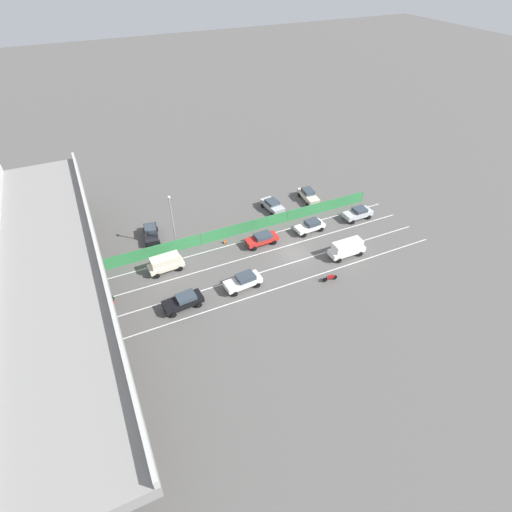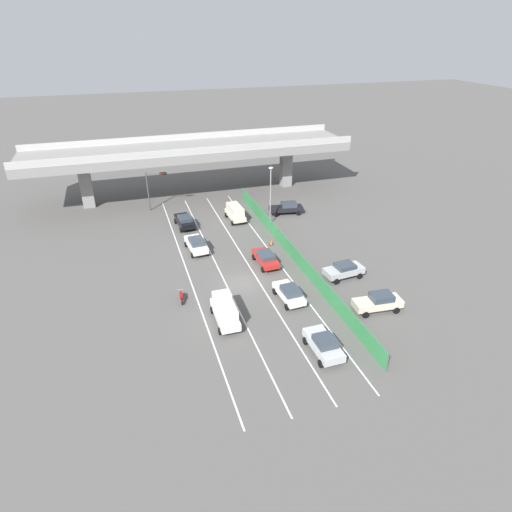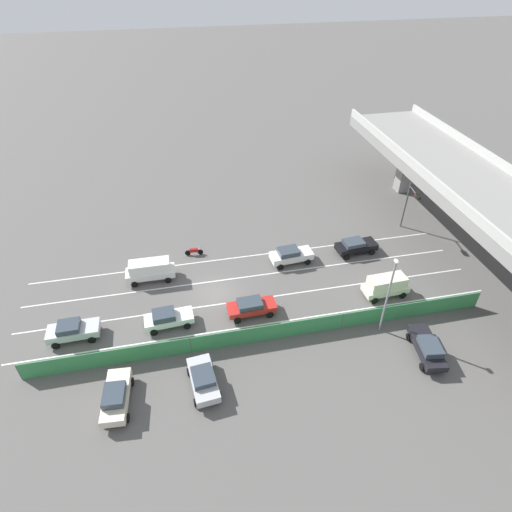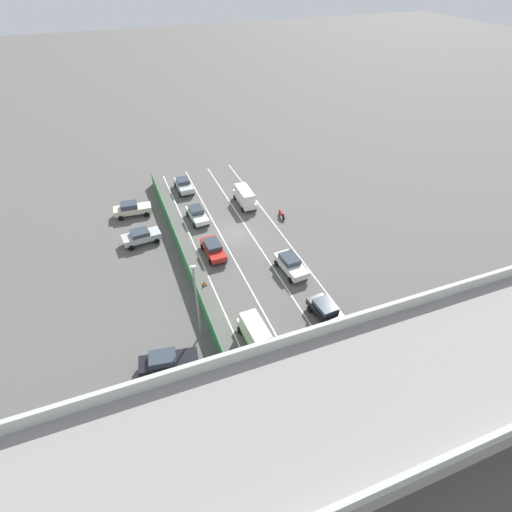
{
  "view_description": "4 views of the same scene",
  "coord_description": "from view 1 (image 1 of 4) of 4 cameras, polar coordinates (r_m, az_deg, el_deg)",
  "views": [
    {
      "loc": [
        -35.05,
        21.67,
        32.69
      ],
      "look_at": [
        -0.71,
        5.7,
        1.96
      ],
      "focal_mm": 28.05,
      "sensor_mm": 36.0,
      "label": 1
    },
    {
      "loc": [
        -10.4,
        -37.16,
        23.67
      ],
      "look_at": [
        2.29,
        2.51,
        1.48
      ],
      "focal_mm": 30.61,
      "sensor_mm": 36.0,
      "label": 2
    },
    {
      "loc": [
        30.51,
        -2.38,
        27.57
      ],
      "look_at": [
        -2.76,
        4.65,
        1.68
      ],
      "focal_mm": 29.59,
      "sensor_mm": 36.0,
      "label": 3
    },
    {
      "loc": [
        11.82,
        37.32,
        27.14
      ],
      "look_at": [
        -0.04,
        6.56,
        1.48
      ],
      "focal_mm": 28.42,
      "sensor_mm": 36.0,
      "label": 4
    }
  ],
  "objects": [
    {
      "name": "car_sedan_silver",
      "position": [
        60.35,
        14.35,
        5.96
      ],
      "size": [
        2.08,
        4.31,
        1.65
      ],
      "color": "#B7BABC",
      "rests_on": "ground"
    },
    {
      "name": "traffic_cone",
      "position": [
        54.05,
        -4.54,
        2.11
      ],
      "size": [
        0.47,
        0.47,
        0.66
      ],
      "color": "orange",
      "rests_on": "ground"
    },
    {
      "name": "parked_sedan_cream",
      "position": [
        63.34,
        7.49,
        8.63
      ],
      "size": [
        4.65,
        2.23,
        1.75
      ],
      "color": "beige",
      "rests_on": "ground"
    },
    {
      "name": "parked_sedan_dark",
      "position": [
        56.35,
        -14.75,
        3.27
      ],
      "size": [
        4.85,
        2.5,
        1.64
      ],
      "color": "black",
      "rests_on": "ground"
    },
    {
      "name": "green_fence",
      "position": [
        55.62,
        -1.47,
        4.14
      ],
      "size": [
        0.1,
        39.57,
        1.73
      ],
      "color": "#338447",
      "rests_on": "ground"
    },
    {
      "name": "lane_line_right_edge",
      "position": [
        54.76,
        -0.68,
        2.41
      ],
      "size": [
        0.14,
        43.47,
        0.01
      ],
      "primitive_type": "cube",
      "color": "silver",
      "rests_on": "ground"
    },
    {
      "name": "car_sedan_black",
      "position": [
        45.3,
        -10.28,
        -6.32
      ],
      "size": [
        2.3,
        4.55,
        1.6
      ],
      "color": "black",
      "rests_on": "ground"
    },
    {
      "name": "elevated_overpass",
      "position": [
        43.95,
        -27.15,
        -2.1
      ],
      "size": [
        48.11,
        9.6,
        8.51
      ],
      "color": "gray",
      "rests_on": "ground"
    },
    {
      "name": "street_lamp",
      "position": [
        51.84,
        -11.89,
        5.4
      ],
      "size": [
        0.6,
        0.36,
        7.76
      ],
      "color": "gray",
      "rests_on": "ground"
    },
    {
      "name": "lane_line_mid_left",
      "position": [
        50.03,
        2.51,
        -1.78
      ],
      "size": [
        0.14,
        43.47,
        0.01
      ],
      "primitive_type": "cube",
      "color": "silver",
      "rests_on": "ground"
    },
    {
      "name": "motorcycle",
      "position": [
        48.83,
        10.51,
        -3.06
      ],
      "size": [
        0.6,
        1.95,
        0.93
      ],
      "color": "black",
      "rests_on": "ground"
    },
    {
      "name": "ground_plane",
      "position": [
        52.6,
        5.31,
        0.43
      ],
      "size": [
        300.0,
        300.0,
        0.0
      ],
      "primitive_type": "plane",
      "color": "#565451"
    },
    {
      "name": "car_sedan_white",
      "position": [
        56.37,
        7.76,
        4.31
      ],
      "size": [
        2.14,
        4.33,
        1.61
      ],
      "color": "white",
      "rests_on": "ground"
    },
    {
      "name": "lane_line_left_edge",
      "position": [
        47.85,
        4.35,
        -4.18
      ],
      "size": [
        0.14,
        43.47,
        0.01
      ],
      "primitive_type": "cube",
      "color": "silver",
      "rests_on": "ground"
    },
    {
      "name": "car_van_white",
      "position": [
        52.53,
        12.85,
        1.14
      ],
      "size": [
        1.98,
        4.8,
        2.19
      ],
      "color": "silver",
      "rests_on": "ground"
    },
    {
      "name": "traffic_light",
      "position": [
        40.78,
        -19.39,
        -8.73
      ],
      "size": [
        2.89,
        0.73,
        5.62
      ],
      "color": "#47474C",
      "rests_on": "ground"
    },
    {
      "name": "lane_line_mid_right",
      "position": [
        52.34,
        0.84,
        0.41
      ],
      "size": [
        0.14,
        43.47,
        0.01
      ],
      "primitive_type": "cube",
      "color": "silver",
      "rests_on": "ground"
    },
    {
      "name": "parked_wagon_silver",
      "position": [
        60.43,
        2.36,
        7.29
      ],
      "size": [
        4.37,
        2.37,
        1.6
      ],
      "color": "#B2B5B7",
      "rests_on": "ground"
    },
    {
      "name": "car_sedan_red",
      "position": [
        53.41,
        0.83,
        2.49
      ],
      "size": [
        2.05,
        4.45,
        1.54
      ],
      "color": "red",
      "rests_on": "ground"
    },
    {
      "name": "car_hatchback_white",
      "position": [
        46.91,
        -1.79,
        -3.56
      ],
      "size": [
        2.29,
        4.55,
        1.69
      ],
      "color": "silver",
      "rests_on": "ground"
    },
    {
      "name": "car_van_cream",
      "position": [
        50.21,
        -12.76,
        -0.95
      ],
      "size": [
        2.12,
        4.38,
        2.11
      ],
      "color": "beige",
      "rests_on": "ground"
    }
  ]
}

